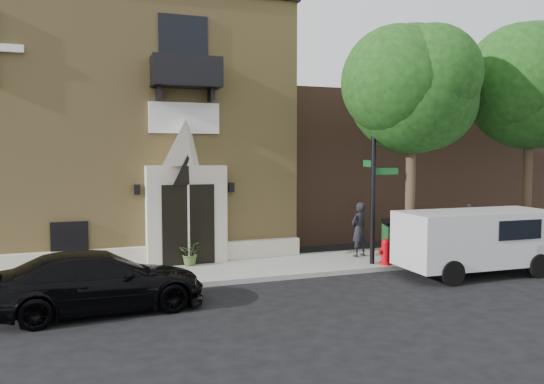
# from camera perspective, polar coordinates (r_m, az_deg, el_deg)

# --- Properties ---
(ground) EXTENTS (120.00, 120.00, 0.00)m
(ground) POSITION_cam_1_polar(r_m,az_deg,el_deg) (15.46, -3.43, -9.86)
(ground) COLOR black
(ground) RESTS_ON ground
(sidewalk) EXTENTS (42.00, 3.00, 0.15)m
(sidewalk) POSITION_cam_1_polar(r_m,az_deg,el_deg) (17.13, -1.64, -8.21)
(sidewalk) COLOR gray
(sidewalk) RESTS_ON ground
(church) EXTENTS (12.20, 11.01, 9.30)m
(church) POSITION_cam_1_polar(r_m,az_deg,el_deg) (22.38, -16.83, 6.27)
(church) COLOR #A78C4F
(church) RESTS_ON ground
(neighbour_building) EXTENTS (18.00, 8.00, 6.40)m
(neighbour_building) POSITION_cam_1_polar(r_m,az_deg,el_deg) (28.49, 14.82, 2.94)
(neighbour_building) COLOR brown
(neighbour_building) RESTS_ON ground
(street_tree_left) EXTENTS (4.97, 4.38, 7.77)m
(street_tree_left) POSITION_cam_1_polar(r_m,az_deg,el_deg) (18.09, 15.10, 10.76)
(street_tree_left) COLOR #38281C
(street_tree_left) RESTS_ON sidewalk
(street_tree_mid) EXTENTS (5.21, 4.64, 8.25)m
(street_tree_mid) POSITION_cam_1_polar(r_m,az_deg,el_deg) (21.38, 26.33, 10.33)
(street_tree_mid) COLOR #38281C
(street_tree_mid) RESTS_ON sidewalk
(black_sedan) EXTENTS (5.11, 2.44, 1.44)m
(black_sedan) POSITION_cam_1_polar(r_m,az_deg,el_deg) (13.37, -18.09, -9.13)
(black_sedan) COLOR black
(black_sedan) RESTS_ON ground
(cargo_van) EXTENTS (4.94, 2.18, 1.98)m
(cargo_van) POSITION_cam_1_polar(r_m,az_deg,el_deg) (17.63, 21.52, -4.72)
(cargo_van) COLOR #BABCBE
(cargo_van) RESTS_ON ground
(street_sign) EXTENTS (0.92, 1.00, 5.84)m
(street_sign) POSITION_cam_1_polar(r_m,az_deg,el_deg) (17.44, 10.87, 1.94)
(street_sign) COLOR black
(street_sign) RESTS_ON sidewalk
(fire_hydrant) EXTENTS (0.49, 0.39, 0.85)m
(fire_hydrant) POSITION_cam_1_polar(r_m,az_deg,el_deg) (17.63, 12.13, -6.30)
(fire_hydrant) COLOR #BA040D
(fire_hydrant) RESTS_ON sidewalk
(dumpster) EXTENTS (2.26, 1.77, 1.30)m
(dumpster) POSITION_cam_1_polar(r_m,az_deg,el_deg) (18.83, 14.90, -4.94)
(dumpster) COLOR #0F3A1A
(dumpster) RESTS_ON sidewalk
(planter) EXTENTS (0.86, 0.79, 0.80)m
(planter) POSITION_cam_1_polar(r_m,az_deg,el_deg) (17.33, -8.72, -6.51)
(planter) COLOR #425A29
(planter) RESTS_ON sidewalk
(pedestrian_near) EXTENTS (0.80, 0.66, 1.90)m
(pedestrian_near) POSITION_cam_1_polar(r_m,az_deg,el_deg) (18.77, 9.37, -3.99)
(pedestrian_near) COLOR black
(pedestrian_near) RESTS_ON sidewalk
(pedestrian_far) EXTENTS (0.70, 0.86, 1.66)m
(pedestrian_far) POSITION_cam_1_polar(r_m,az_deg,el_deg) (21.97, 20.52, -3.32)
(pedestrian_far) COLOR #2E2720
(pedestrian_far) RESTS_ON sidewalk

